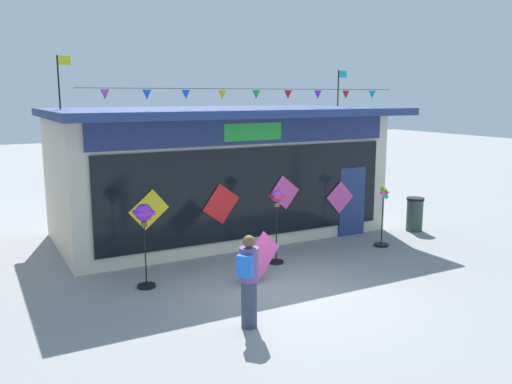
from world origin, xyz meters
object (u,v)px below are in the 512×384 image
at_px(trash_bin, 415,214).
at_px(display_kite_on_ground, 260,258).
at_px(wind_spinner_far_left, 144,222).
at_px(wind_spinner_center_left, 383,214).
at_px(person_near_camera, 249,279).
at_px(wind_spinner_left, 277,210).
at_px(kite_shop_building, 219,170).

distance_m(trash_bin, display_kite_on_ground, 6.56).
xyz_separation_m(wind_spinner_far_left, trash_bin, (8.61, 0.86, -0.91)).
distance_m(wind_spinner_far_left, trash_bin, 8.70).
height_order(wind_spinner_center_left, person_near_camera, person_near_camera).
distance_m(wind_spinner_far_left, person_near_camera, 3.04).
bearing_deg(wind_spinner_left, person_near_camera, -128.14).
height_order(wind_spinner_left, trash_bin, wind_spinner_left).
xyz_separation_m(person_near_camera, display_kite_on_ground, (1.29, 1.93, -0.33)).
relative_size(trash_bin, display_kite_on_ground, 0.99).
height_order(kite_shop_building, wind_spinner_center_left, kite_shop_building).
relative_size(wind_spinner_center_left, display_kite_on_ground, 1.62).
bearing_deg(trash_bin, wind_spinner_left, -172.04).
bearing_deg(display_kite_on_ground, trash_bin, 15.39).
bearing_deg(kite_shop_building, wind_spinner_left, -90.56).
height_order(wind_spinner_left, wind_spinner_center_left, wind_spinner_left).
relative_size(kite_shop_building, display_kite_on_ground, 9.26).
relative_size(kite_shop_building, wind_spinner_far_left, 5.21).
height_order(wind_spinner_far_left, wind_spinner_center_left, wind_spinner_far_left).
bearing_deg(person_near_camera, display_kite_on_ground, -76.53).
bearing_deg(wind_spinner_far_left, display_kite_on_ground, -21.05).
bearing_deg(display_kite_on_ground, wind_spinner_far_left, 158.95).
bearing_deg(person_near_camera, wind_spinner_far_left, -23.25).
distance_m(person_near_camera, trash_bin, 8.46).
bearing_deg(wind_spinner_far_left, person_near_camera, -70.49).
xyz_separation_m(wind_spinner_left, display_kite_on_ground, (-1.01, -1.00, -0.78)).
bearing_deg(wind_spinner_left, display_kite_on_ground, -135.33).
height_order(kite_shop_building, display_kite_on_ground, kite_shop_building).
relative_size(wind_spinner_far_left, wind_spinner_center_left, 1.10).
bearing_deg(wind_spinner_center_left, kite_shop_building, 133.29).
xyz_separation_m(wind_spinner_far_left, display_kite_on_ground, (2.29, -0.88, -0.87)).
xyz_separation_m(wind_spinner_far_left, wind_spinner_center_left, (6.60, 0.03, -0.53)).
bearing_deg(wind_spinner_center_left, display_kite_on_ground, -168.10).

